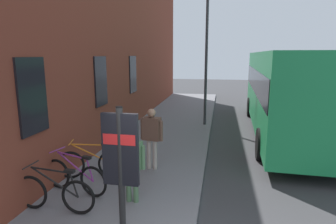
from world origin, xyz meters
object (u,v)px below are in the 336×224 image
bicycle_end_of_row (55,193)px  pedestrian_near_bus (152,133)px  pedestrian_by_facade (132,159)px  transit_info_sign (121,159)px  city_bus (286,88)px  bicycle_nearest_sign (92,163)px  street_lamp (206,50)px  bicycle_under_window (75,176)px

bicycle_end_of_row → pedestrian_near_bus: bearing=-29.1°
pedestrian_by_facade → transit_info_sign: bearing=-167.4°
city_bus → pedestrian_near_bus: city_bus is taller
bicycle_nearest_sign → street_lamp: (6.40, -2.53, 2.93)m
pedestrian_near_bus → street_lamp: (5.55, -1.14, 2.28)m
bicycle_under_window → pedestrian_near_bus: (1.68, -1.40, 0.65)m
city_bus → pedestrian_by_facade: (-6.83, 4.43, -0.84)m
bicycle_under_window → transit_info_sign: 2.83m
bicycle_nearest_sign → bicycle_under_window: bearing=179.0°
bicycle_nearest_sign → pedestrian_by_facade: pedestrian_by_facade is taller
bicycle_nearest_sign → city_bus: 8.36m
bicycle_under_window → pedestrian_near_bus: bearing=-39.8°
transit_info_sign → pedestrian_near_bus: transit_info_sign is taller
pedestrian_by_facade → pedestrian_near_bus: size_ratio=0.92×
transit_info_sign → pedestrian_by_facade: size_ratio=1.53×
pedestrian_near_bus → street_lamp: bearing=-11.6°
bicycle_nearest_sign → pedestrian_near_bus: size_ratio=1.01×
transit_info_sign → pedestrian_near_bus: 3.58m
bicycle_end_of_row → pedestrian_by_facade: (0.67, -1.41, 0.57)m
street_lamp → pedestrian_near_bus: bearing=168.4°
transit_info_sign → city_bus: 9.42m
city_bus → bicycle_under_window: bearing=138.7°
bicycle_under_window → transit_info_sign: transit_info_sign is taller
city_bus → street_lamp: street_lamp is taller
bicycle_under_window → pedestrian_near_bus: pedestrian_near_bus is taller
street_lamp → transit_info_sign: bearing=175.2°
bicycle_under_window → bicycle_nearest_sign: size_ratio=1.00×
bicycle_end_of_row → transit_info_sign: transit_info_sign is taller
bicycle_nearest_sign → transit_info_sign: bearing=-146.5°
transit_info_sign → pedestrian_by_facade: 1.82m
bicycle_under_window → pedestrian_by_facade: size_ratio=1.10×
transit_info_sign → pedestrian_by_facade: bearing=12.6°
pedestrian_by_facade → street_lamp: 7.86m
street_lamp → bicycle_end_of_row: bearing=162.5°
bicycle_nearest_sign → street_lamp: bearing=-21.6°
pedestrian_near_bus → street_lamp: size_ratio=0.30×
street_lamp → bicycle_nearest_sign: bearing=158.4°
pedestrian_by_facade → pedestrian_near_bus: 1.86m
bicycle_end_of_row → city_bus: size_ratio=0.17×
bicycle_under_window → street_lamp: 8.21m
city_bus → bicycle_end_of_row: bearing=142.1°
transit_info_sign → street_lamp: (9.07, -0.76, 1.72)m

